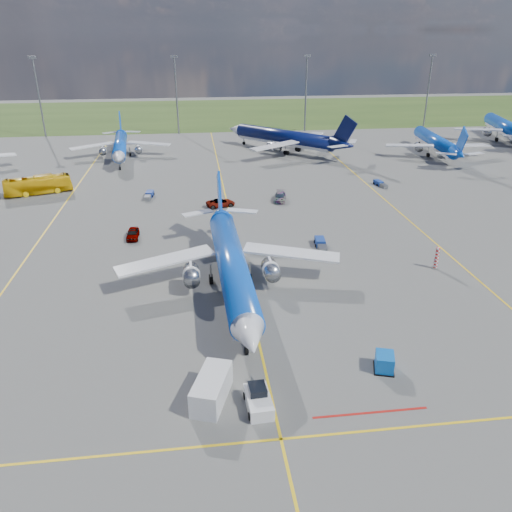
{
  "coord_description": "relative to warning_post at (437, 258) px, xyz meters",
  "views": [
    {
      "loc": [
        -5.67,
        -49.37,
        29.47
      ],
      "look_at": [
        1.3,
        6.26,
        4.0
      ],
      "focal_mm": 35.0,
      "sensor_mm": 36.0,
      "label": 1
    }
  ],
  "objects": [
    {
      "name": "baggage_tug_e",
      "position": [
        6.27,
        38.64,
        -1.06
      ],
      "size": [
        1.87,
        4.32,
        0.94
      ],
      "rotation": [
        0.0,
        0.0,
        0.19
      ],
      "color": "navy",
      "rests_on": "ground"
    },
    {
      "name": "service_van",
      "position": [
        -31.19,
        -22.67,
        -0.3
      ],
      "size": [
        4.04,
        5.93,
        2.4
      ],
      "primitive_type": "cube",
      "rotation": [
        0.0,
        0.0,
        -0.33
      ],
      "color": "silver",
      "rests_on": "ground"
    },
    {
      "name": "ground",
      "position": [
        -26.0,
        -8.0,
        -1.5
      ],
      "size": [
        400.0,
        400.0,
        0.0
      ],
      "primitive_type": "plane",
      "color": "#565653",
      "rests_on": "ground"
    },
    {
      "name": "uld_container",
      "position": [
        -14.78,
        -20.42,
        -0.66
      ],
      "size": [
        2.22,
        2.5,
        1.67
      ],
      "primitive_type": "cube",
      "rotation": [
        0.0,
        0.0,
        -0.3
      ],
      "color": "#0D59B8",
      "rests_on": "ground"
    },
    {
      "name": "bg_jet_n",
      "position": [
        -7.97,
        72.69,
        -1.5
      ],
      "size": [
        51.71,
        52.07,
        10.91
      ],
      "primitive_type": null,
      "rotation": [
        0.0,
        0.0,
        3.9
      ],
      "color": "#081043",
      "rests_on": "ground"
    },
    {
      "name": "floodlight_masts",
      "position": [
        -16.0,
        102.0,
        11.06
      ],
      "size": [
        202.2,
        0.5,
        22.7
      ],
      "color": "slate",
      "rests_on": "ground"
    },
    {
      "name": "baggage_tug_c",
      "position": [
        -40.68,
        36.63,
        -1.03
      ],
      "size": [
        1.7,
        4.54,
        0.99
      ],
      "rotation": [
        0.0,
        0.0,
        -0.12
      ],
      "color": "navy",
      "rests_on": "ground"
    },
    {
      "name": "taxiway_lines",
      "position": [
        -25.83,
        19.7,
        -1.49
      ],
      "size": [
        60.25,
        160.0,
        0.02
      ],
      "color": "yellow",
      "rests_on": "ground"
    },
    {
      "name": "service_car_c",
      "position": [
        -15.99,
        31.48,
        -0.75
      ],
      "size": [
        3.24,
        5.49,
        1.49
      ],
      "primitive_type": "imported",
      "rotation": [
        0.0,
        0.0,
        -0.24
      ],
      "color": "#999999",
      "rests_on": "ground"
    },
    {
      "name": "bg_jet_ne",
      "position": [
        30.0,
        64.33,
        -1.5
      ],
      "size": [
        32.27,
        40.02,
        9.7
      ],
      "primitive_type": null,
      "rotation": [
        0.0,
        0.0,
        3.03
      ],
      "color": "blue",
      "rests_on": "ground"
    },
    {
      "name": "apron_bus",
      "position": [
        -62.37,
        41.84,
        0.26
      ],
      "size": [
        12.94,
        6.92,
        3.53
      ],
      "primitive_type": "imported",
      "rotation": [
        0.0,
        0.0,
        1.9
      ],
      "color": "yellow",
      "rests_on": "ground"
    },
    {
      "name": "pushback_tug",
      "position": [
        -27.29,
        -24.06,
        -0.76
      ],
      "size": [
        2.26,
        5.49,
        1.84
      ],
      "rotation": [
        0.0,
        0.0,
        0.06
      ],
      "color": "silver",
      "rests_on": "ground"
    },
    {
      "name": "warning_post",
      "position": [
        0.0,
        0.0,
        0.0
      ],
      "size": [
        0.5,
        0.5,
        3.0
      ],
      "primitive_type": "cylinder",
      "color": "red",
      "rests_on": "ground"
    },
    {
      "name": "service_car_a",
      "position": [
        -41.69,
        16.02,
        -0.74
      ],
      "size": [
        1.79,
        4.44,
        1.51
      ],
      "primitive_type": "imported",
      "rotation": [
        0.0,
        0.0,
        -0.0
      ],
      "color": "#999999",
      "rests_on": "ground"
    },
    {
      "name": "baggage_tug_w",
      "position": [
        -13.69,
        8.87,
        -1.0
      ],
      "size": [
        1.76,
        4.88,
        1.07
      ],
      "rotation": [
        0.0,
        0.0,
        -0.1
      ],
      "color": "navy",
      "rests_on": "ground"
    },
    {
      "name": "service_car_b",
      "position": [
        -27.28,
        29.48,
        -0.77
      ],
      "size": [
        5.73,
        3.7,
        1.47
      ],
      "primitive_type": "imported",
      "rotation": [
        0.0,
        0.0,
        1.83
      ],
      "color": "#999999",
      "rests_on": "ground"
    },
    {
      "name": "grass_strip",
      "position": [
        -26.0,
        142.0,
        -1.5
      ],
      "size": [
        400.0,
        80.0,
        0.01
      ],
      "primitive_type": "cube",
      "color": "#2D4719",
      "rests_on": "ground"
    },
    {
      "name": "bg_jet_nnw",
      "position": [
        -49.8,
        70.15,
        -1.5
      ],
      "size": [
        29.85,
        37.38,
        9.18
      ],
      "primitive_type": null,
      "rotation": [
        0.0,
        0.0,
        0.09
      ],
      "color": "blue",
      "rests_on": "ground"
    },
    {
      "name": "main_airliner",
      "position": [
        -27.8,
        -3.11,
        -1.5
      ],
      "size": [
        31.28,
        40.52,
        10.42
      ],
      "primitive_type": null,
      "rotation": [
        0.0,
        0.0,
        0.02
      ],
      "color": "blue",
      "rests_on": "ground"
    },
    {
      "name": "bg_jet_ene",
      "position": [
        58.69,
        80.12,
        -1.5
      ],
      "size": [
        40.57,
        47.64,
        10.78
      ],
      "primitive_type": null,
      "rotation": [
        0.0,
        0.0,
        2.89
      ],
      "color": "blue",
      "rests_on": "ground"
    }
  ]
}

